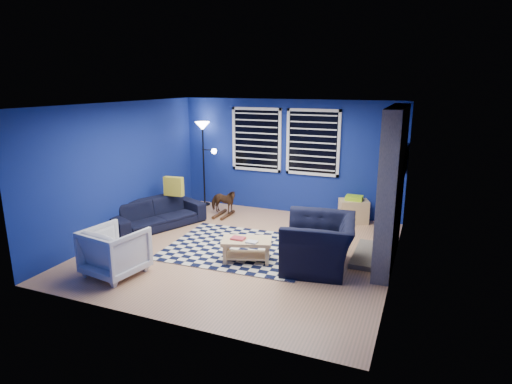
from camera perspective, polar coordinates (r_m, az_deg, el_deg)
floor at (r=7.57m, az=-1.72°, el=-7.68°), size 5.00×5.00×0.00m
ceiling at (r=7.02m, az=-1.88°, el=11.58°), size 5.00×5.00×0.00m
wall_back at (r=9.49m, az=4.35°, el=4.69°), size 5.00×0.00×5.00m
wall_left at (r=8.50m, az=-17.42°, el=2.93°), size 0.00×5.00×5.00m
wall_right at (r=6.61m, az=18.43°, el=-0.31°), size 0.00×5.00×5.00m
fireplace at (r=7.12m, az=17.57°, el=0.33°), size 0.65×2.00×2.50m
window_left at (r=9.65m, az=0.05°, el=7.00°), size 1.17×0.06×1.42m
window_right at (r=9.25m, az=7.58°, el=6.55°), size 1.17×0.06×1.42m
tv at (r=8.54m, az=19.14°, el=3.87°), size 0.07×1.00×0.58m
rug at (r=7.62m, az=-2.08°, el=-7.46°), size 2.57×2.09×0.02m
sofa at (r=8.82m, az=-13.16°, el=-2.84°), size 2.09×1.48×0.57m
armchair_big at (r=6.82m, az=8.38°, el=-6.75°), size 1.39×1.26×0.80m
armchair_bent at (r=6.86m, az=-18.27°, el=-7.50°), size 0.91×0.93×0.74m
rocking_horse at (r=9.32m, az=-4.40°, el=-1.25°), size 0.30×0.63×0.53m
coffee_table at (r=6.99m, az=-1.27°, el=-7.13°), size 0.90×0.69×0.40m
cabinet at (r=9.13m, az=12.86°, el=-2.44°), size 0.68×0.57×0.57m
floor_lamp at (r=9.98m, az=-7.00°, el=7.23°), size 0.54×0.33×1.97m
throw_pillow at (r=8.97m, az=-10.92°, el=0.75°), size 0.42×0.15×0.39m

